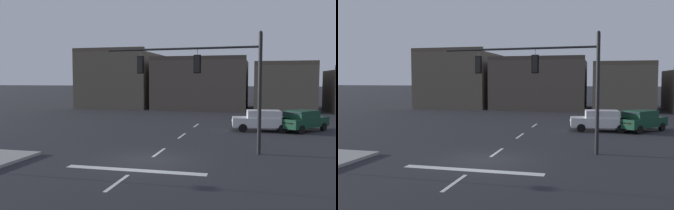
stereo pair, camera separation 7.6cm
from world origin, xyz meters
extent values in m
plane|color=#232328|center=(0.00, 0.00, 0.00)|extent=(400.00, 400.00, 0.00)
cube|color=silver|center=(0.00, -2.00, 0.00)|extent=(6.40, 0.50, 0.01)
cube|color=silver|center=(0.00, -4.00, 0.00)|extent=(0.16, 2.40, 0.01)
cube|color=silver|center=(0.00, 2.00, 0.00)|extent=(0.16, 2.40, 0.01)
cube|color=silver|center=(0.00, 8.00, 0.00)|extent=(0.16, 2.40, 0.01)
cube|color=silver|center=(0.00, 14.00, 0.00)|extent=(0.16, 2.40, 0.01)
cylinder|color=black|center=(5.27, 2.82, 3.18)|extent=(0.20, 0.20, 6.36)
cylinder|color=black|center=(0.90, 3.11, 5.68)|extent=(8.74, 0.71, 0.12)
sphere|color=black|center=(5.27, 2.82, 6.41)|extent=(0.18, 0.18, 0.18)
cylinder|color=#56565B|center=(1.91, 3.04, 5.44)|extent=(0.03, 0.03, 0.35)
cube|color=black|center=(1.91, 3.04, 4.82)|extent=(0.32, 0.26, 0.90)
sphere|color=green|center=(1.92, 3.17, 5.10)|extent=(0.20, 0.20, 0.20)
sphere|color=#2D2314|center=(1.92, 3.17, 4.82)|extent=(0.20, 0.20, 0.20)
sphere|color=black|center=(1.92, 3.17, 4.54)|extent=(0.20, 0.20, 0.20)
cube|color=black|center=(1.91, 3.02, 4.82)|extent=(0.42, 0.06, 1.02)
cylinder|color=#56565B|center=(-1.45, 3.27, 5.44)|extent=(0.03, 0.03, 0.35)
cube|color=black|center=(-1.45, 3.27, 4.82)|extent=(0.32, 0.26, 0.90)
sphere|color=green|center=(-1.44, 3.40, 5.10)|extent=(0.20, 0.20, 0.20)
sphere|color=#2D2314|center=(-1.44, 3.40, 4.82)|extent=(0.20, 0.20, 0.20)
sphere|color=black|center=(-1.44, 3.40, 4.54)|extent=(0.20, 0.20, 0.20)
cube|color=black|center=(-1.45, 3.25, 4.82)|extent=(0.42, 0.06, 1.02)
cube|color=#143D28|center=(8.53, 12.57, 0.70)|extent=(4.19, 4.54, 0.70)
cube|color=#143D28|center=(8.43, 12.46, 1.33)|extent=(2.80, 2.92, 0.56)
cube|color=#2D3842|center=(8.92, 13.05, 1.31)|extent=(1.33, 1.16, 0.47)
cube|color=#2D3842|center=(7.69, 11.55, 1.31)|extent=(1.31, 1.13, 0.46)
cylinder|color=black|center=(8.80, 14.23, 0.32)|extent=(0.58, 0.63, 0.64)
cylinder|color=black|center=(10.11, 13.15, 0.32)|extent=(0.58, 0.63, 0.64)
cylinder|color=black|center=(6.95, 11.99, 0.32)|extent=(0.58, 0.63, 0.64)
cylinder|color=black|center=(8.26, 10.91, 0.32)|extent=(0.58, 0.63, 0.64)
sphere|color=silver|center=(9.47, 14.62, 0.75)|extent=(0.16, 0.16, 0.16)
sphere|color=silver|center=(10.36, 13.89, 0.75)|extent=(0.16, 0.16, 0.16)
cube|color=maroon|center=(7.14, 10.89, 0.78)|extent=(1.08, 0.90, 0.12)
cube|color=silver|center=(5.45, 11.82, 0.70)|extent=(4.57, 2.26, 0.70)
cube|color=silver|center=(5.60, 11.83, 1.33)|extent=(2.62, 1.85, 0.56)
cube|color=#2D3842|center=(4.84, 11.75, 1.31)|extent=(0.41, 1.54, 0.47)
cube|color=#2D3842|center=(6.76, 11.96, 1.31)|extent=(0.38, 1.53, 0.46)
cylinder|color=black|center=(4.10, 10.82, 0.32)|extent=(0.66, 0.29, 0.64)
cylinder|color=black|center=(3.92, 12.51, 0.32)|extent=(0.66, 0.29, 0.64)
cylinder|color=black|center=(6.98, 11.12, 0.32)|extent=(0.66, 0.29, 0.64)
cylinder|color=black|center=(6.80, 12.82, 0.32)|extent=(0.66, 0.29, 0.64)
sphere|color=silver|center=(3.34, 11.01, 0.75)|extent=(0.16, 0.16, 0.16)
sphere|color=silver|center=(3.22, 12.16, 0.75)|extent=(0.16, 0.16, 0.16)
cube|color=maroon|center=(7.62, 12.05, 0.78)|extent=(0.19, 1.36, 0.12)
cube|color=#665B4C|center=(-14.23, 33.11, 3.83)|extent=(10.03, 10.88, 7.66)
cube|color=brown|center=(-14.23, 27.97, 7.91)|extent=(10.03, 0.60, 0.50)
cube|color=brown|center=(-2.39, 32.12, 3.20)|extent=(12.15, 8.90, 6.39)
cube|color=#493F35|center=(-2.39, 27.97, 6.64)|extent=(12.15, 0.60, 0.50)
cube|color=#665B4C|center=(8.25, 33.93, 2.83)|extent=(7.26, 12.52, 5.66)
cube|color=brown|center=(8.25, 27.97, 5.91)|extent=(7.26, 0.60, 0.50)
camera|label=1|loc=(5.23, -16.81, 3.97)|focal=38.81mm
camera|label=2|loc=(5.31, -16.79, 3.97)|focal=38.81mm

